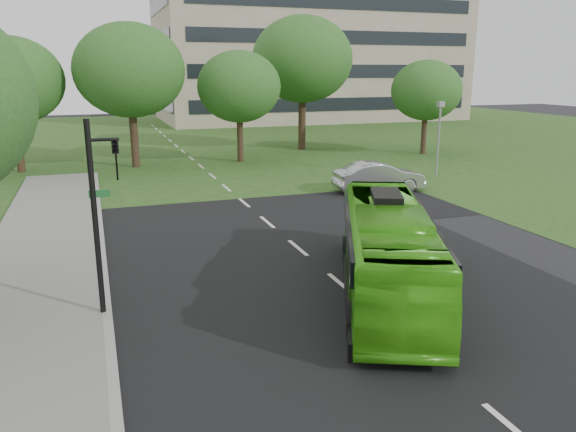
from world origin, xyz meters
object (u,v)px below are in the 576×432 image
object	(u,v)px
tree_park_b	(130,70)
tree_park_d	(302,59)
tree_park_e	(426,91)
bus	(387,250)
camera_pole	(439,128)
tree_park_a	(11,81)
sedan	(379,177)
office_building	(308,26)
traffic_light	(101,204)
tree_park_c	(239,87)

from	to	relation	value
tree_park_b	tree_park_d	world-z (taller)	tree_park_d
tree_park_d	tree_park_e	distance (m)	10.46
tree_park_b	bus	bearing A→B (deg)	-78.53
camera_pole	tree_park_e	bearing A→B (deg)	39.59
tree_park_d	tree_park_b	bearing A→B (deg)	-161.77
tree_park_a	tree_park_e	world-z (taller)	tree_park_a
tree_park_d	sedan	world-z (taller)	tree_park_d
tree_park_b	camera_pole	xyz separation A→B (m)	(18.01, -9.94, -3.55)
tree_park_b	camera_pole	bearing A→B (deg)	-28.89
tree_park_d	office_building	bearing A→B (deg)	68.08
tree_park_d	tree_park_e	world-z (taller)	tree_park_d
tree_park_e	camera_pole	size ratio (longest dim) A/B	1.58
tree_park_a	camera_pole	world-z (taller)	tree_park_a
office_building	tree_park_b	size ratio (longest dim) A/B	4.10
traffic_light	camera_pole	world-z (taller)	traffic_light
tree_park_c	bus	world-z (taller)	tree_park_c
office_building	tree_park_e	distance (m)	36.71
tree_park_b	tree_park_c	xyz separation A→B (m)	(7.56, -0.12, -1.15)
bus	traffic_light	xyz separation A→B (m)	(-8.03, 1.04, 1.81)
tree_park_e	traffic_light	world-z (taller)	tree_park_e
traffic_light	camera_pole	xyz separation A→B (m)	(20.70, 15.35, -0.14)
office_building	tree_park_e	size ratio (longest dim) A/B	5.39
tree_park_a	bus	xyz separation A→B (m)	(12.75, -26.74, -4.59)
tree_park_b	traffic_light	xyz separation A→B (m)	(-2.69, -25.29, -3.41)
office_building	traffic_light	bearing A→B (deg)	-115.80
tree_park_e	sedan	size ratio (longest dim) A/B	1.47
tree_park_c	bus	bearing A→B (deg)	-94.83
office_building	traffic_light	xyz separation A→B (m)	(-28.99, -59.96, -9.32)
office_building	tree_park_b	world-z (taller)	office_building
sedan	office_building	bearing A→B (deg)	-11.76
tree_park_d	camera_pole	size ratio (longest dim) A/B	2.34
tree_park_a	sedan	world-z (taller)	tree_park_a
office_building	sedan	distance (m)	51.03
camera_pole	tree_park_d	bearing A→B (deg)	81.50
tree_park_d	traffic_light	distance (m)	34.69
tree_park_d	bus	size ratio (longest dim) A/B	1.12
sedan	traffic_light	size ratio (longest dim) A/B	0.93
tree_park_b	bus	world-z (taller)	tree_park_b
tree_park_e	bus	world-z (taller)	tree_park_e
tree_park_a	tree_park_d	size ratio (longest dim) A/B	0.80
traffic_light	camera_pole	size ratio (longest dim) A/B	1.15
tree_park_a	sedan	xyz separation A→B (m)	(19.63, -13.38, -5.13)
office_building	sedan	world-z (taller)	office_building
tree_park_a	sedan	bearing A→B (deg)	-34.29
tree_park_b	tree_park_e	xyz separation A→B (m)	(22.61, -1.09, -1.54)
tree_park_c	traffic_light	xyz separation A→B (m)	(-10.25, -25.17, -2.26)
tree_park_c	tree_park_d	world-z (taller)	tree_park_d
tree_park_b	bus	size ratio (longest dim) A/B	0.99
tree_park_a	tree_park_b	xyz separation A→B (m)	(7.41, -0.41, 0.63)
camera_pole	traffic_light	bearing A→B (deg)	-166.43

